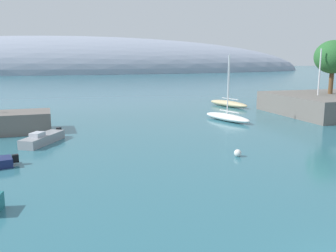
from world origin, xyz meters
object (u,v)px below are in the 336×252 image
Objects in this scene: sailboat_sand_mid_mooring at (228,103)px; motorboat_grey_outer at (43,139)px; sailboat_white_near_shore at (227,117)px; tree_clump_shore at (333,57)px; mooring_buoy_white at (238,153)px; sailboat_yellow_end_of_line at (317,111)px.

sailboat_sand_mid_mooring is 1.56× the size of motorboat_grey_outer.
sailboat_white_near_shore is at bearing 136.22° from motorboat_grey_outer.
motorboat_grey_outer is (-38.84, -8.08, -7.47)m from tree_clump_shore.
motorboat_grey_outer is at bearing 88.47° from sailboat_white_near_shore.
tree_clump_shore is 16.76m from sailboat_sand_mid_mooring.
sailboat_white_near_shore is at bearing 135.83° from sailboat_sand_mid_mooring.
sailboat_white_near_shore is 0.96× the size of sailboat_sand_mid_mooring.
sailboat_sand_mid_mooring is at bearing 65.31° from mooring_buoy_white.
tree_clump_shore is 0.88× the size of sailboat_sand_mid_mooring.
sailboat_white_near_shore is 13.69× the size of mooring_buoy_white.
sailboat_yellow_end_of_line is 1.66× the size of motorboat_grey_outer.
sailboat_sand_mid_mooring reaches higher than mooring_buoy_white.
sailboat_sand_mid_mooring is (-10.84, 10.43, -7.39)m from tree_clump_shore.
tree_clump_shore is at bearing -151.32° from sailboat_sand_mid_mooring.
mooring_buoy_white is at bearing 137.87° from sailboat_sand_mid_mooring.
tree_clump_shore reaches higher than mooring_buoy_white.
motorboat_grey_outer is at bearing 106.03° from sailboat_sand_mid_mooring.
tree_clump_shore is at bearing -14.23° from sailboat_yellow_end_of_line.
sailboat_yellow_end_of_line is 36.47m from motorboat_grey_outer.
tree_clump_shore reaches higher than sailboat_sand_mid_mooring.
mooring_buoy_white is (-6.58, -15.49, -0.20)m from sailboat_white_near_shore.
tree_clump_shore is 18.68m from sailboat_white_near_shore.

